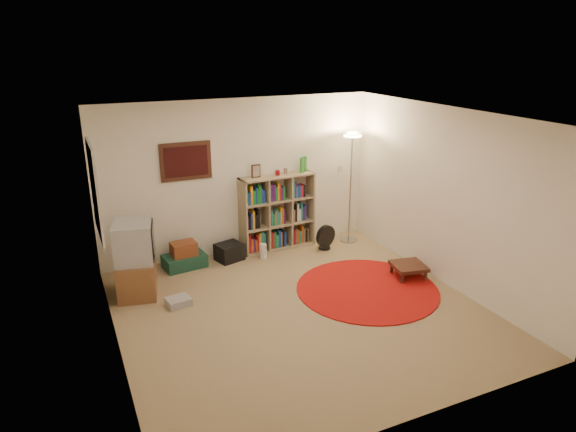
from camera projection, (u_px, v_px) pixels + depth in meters
name	position (u px, v px, depth m)	size (l,w,h in m)	color
room	(295.00, 219.00, 6.27)	(4.54, 4.54, 2.54)	#947A56
bookshelf	(276.00, 213.00, 8.52)	(1.27, 0.43, 1.51)	#9A8667
floor_lamp	(352.00, 151.00, 8.48)	(0.40, 0.40, 1.91)	#A7A9AB
floor_fan	(325.00, 237.00, 8.55)	(0.38, 0.24, 0.42)	black
tv_stand	(136.00, 260.00, 6.97)	(0.63, 0.80, 1.04)	brown
dvd_box	(179.00, 302.00, 6.79)	(0.33, 0.29, 0.10)	#A4A4A8
suitcase	(185.00, 261.00, 7.91)	(0.67, 0.48, 0.20)	#163E2F
wicker_basket	(184.00, 249.00, 7.83)	(0.40, 0.30, 0.21)	brown
duffel_bag	(229.00, 252.00, 8.16)	(0.47, 0.42, 0.27)	black
paper_towel	(263.00, 251.00, 8.23)	(0.12, 0.12, 0.24)	silver
red_rug	(367.00, 289.00, 7.23)	(2.00, 2.00, 0.02)	#9C0D0B
side_table	(409.00, 266.00, 7.54)	(0.54, 0.54, 0.21)	#371B13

